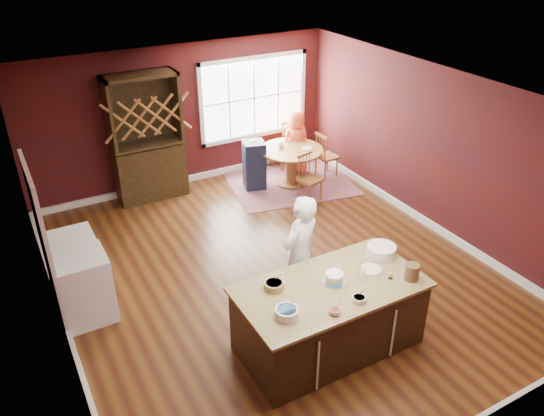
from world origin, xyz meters
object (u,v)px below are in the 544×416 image
Objects in this scene: dining_table at (291,159)px; chair_east at (327,154)px; kitchen_island at (329,317)px; hutch at (146,138)px; dryer at (75,264)px; washer at (85,287)px; chair_south at (310,178)px; layer_cake at (334,278)px; seated_woman at (296,142)px; baker at (300,255)px; toddler at (248,147)px; chair_north at (282,142)px; high_chair at (254,164)px.

dining_table is 1.30× the size of chair_east.
kitchen_island is 5.03m from hutch.
dryer reaches higher than dining_table.
chair_south is at bearing 17.36° from washer.
kitchen_island is 2.35× the size of chair_east.
layer_cake reaches higher than chair_east.
hutch reaches higher than seated_woman.
kitchen_island is at bearing 57.61° from seated_woman.
chair_south is 0.68× the size of seated_woman.
baker is (-1.85, -3.29, 0.32)m from dining_table.
toddler is 0.11× the size of hutch.
kitchen_island is 4.61m from toddler.
chair_north is (2.20, 4.94, 0.10)m from kitchen_island.
washer is at bearing 107.34° from chair_east.
kitchen_island reaches higher than dryer.
layer_cake is at bearing -114.53° from dining_table.
toddler is (-0.75, 0.35, 0.28)m from dining_table.
kitchen_island is 0.90m from baker.
chair_north is 0.82× the size of seated_woman.
washer is at bearing 18.04° from chair_north.
washer is (-3.63, -2.45, -0.34)m from toddler.
layer_cake is 0.33× the size of dryer.
seated_woman reaches higher than dryer.
baker is (0.07, 0.80, 0.41)m from kitchen_island.
layer_cake reaches higher than dryer.
toddler is at bearing -1.73° from seated_woman.
dining_table is 0.87m from toddler.
high_chair is 2.07m from hutch.
chair_south is at bearing 64.71° from chair_north.
dining_table is 0.57m from seated_woman.
chair_north is (2.13, 4.14, -0.31)m from baker.
kitchen_island is at bearing -39.04° from washer.
hutch is 2.48× the size of washer.
hutch is (-2.91, 0.42, 0.50)m from seated_woman.
chair_north is at bearing 71.75° from dining_table.
dryer is (-3.63, -1.81, -0.36)m from toddler.
chair_south is (1.89, 3.35, 0.01)m from kitchen_island.
chair_south is 4.56m from washer.
chair_north reaches higher than dryer.
seated_woman reaches higher than high_chair.
washer reaches higher than dryer.
dryer is at bearing -161.59° from dining_table.
chair_south is at bearing -56.58° from toddler.
toddler is (-0.72, 1.09, 0.36)m from chair_south.
washer is at bearing -121.84° from hutch.
baker is 1.88× the size of chair_south.
kitchen_island is 1.31× the size of baker.
chair_south is at bearing -40.07° from high_chair.
dryer is (-4.66, -2.30, -0.09)m from chair_north.
chair_south is 4.41m from dryer.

